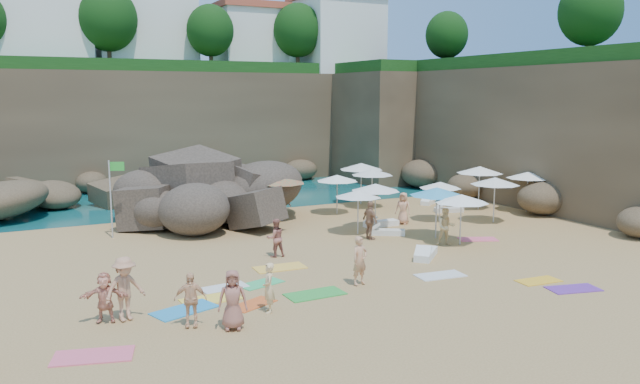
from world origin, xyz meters
name	(u,v)px	position (x,y,z in m)	size (l,w,h in m)	color
ground	(309,254)	(0.00, 0.00, 0.00)	(120.00, 120.00, 0.00)	tan
seawater	(155,172)	(0.00, 30.00, 0.00)	(120.00, 120.00, 0.00)	#0C4751
cliff_back	(193,126)	(2.00, 25.00, 4.00)	(44.00, 8.00, 8.00)	brown
cliff_right	(521,132)	(19.00, 8.00, 4.00)	(8.00, 30.00, 8.00)	brown
cliff_corner	(393,125)	(17.00, 20.00, 4.00)	(10.00, 12.00, 8.00)	brown
rock_promontory	(8,211)	(-11.00, 16.00, 0.00)	(12.00, 7.00, 2.00)	brown
clifftop_buildings	(199,31)	(2.96, 25.79, 11.24)	(28.48, 9.48, 7.00)	white
clifftop_trees	(250,24)	(4.78, 19.52, 11.26)	(35.60, 23.82, 4.40)	#11380F
rock_outcrop	(205,226)	(-2.26, 7.32, 0.00)	(8.45, 6.34, 3.38)	brown
flag_pole	(113,189)	(-6.64, 6.56, 2.26)	(0.68, 0.23, 3.54)	silver
parasol_0	(372,172)	(7.69, 7.78, 2.07)	(2.39, 2.39, 2.26)	silver
parasol_1	(361,166)	(7.82, 9.24, 2.23)	(2.57, 2.57, 2.43)	silver
parasol_2	(337,178)	(5.07, 7.09, 1.97)	(2.27, 2.27, 2.14)	silver
parasol_3	(440,185)	(8.90, 3.07, 1.86)	(2.15, 2.15, 2.03)	silver
parasol_4	(480,170)	(12.96, 4.81, 2.24)	(2.58, 2.58, 2.44)	silver
parasol_5	(358,194)	(3.66, 2.36, 1.89)	(2.18, 2.18, 2.06)	silver
parasol_6	(282,180)	(1.70, 6.80, 2.12)	(2.44, 2.44, 2.31)	silver
parasol_7	(376,187)	(4.89, 2.83, 2.04)	(2.35, 2.35, 2.22)	silver
parasol_8	(528,175)	(14.82, 2.99, 2.04)	(2.35, 2.35, 2.23)	silver
parasol_9	(461,199)	(6.56, -1.48, 2.03)	(2.34, 2.34, 2.21)	silver
parasol_10	(437,192)	(6.37, 0.00, 2.14)	(2.46, 2.46, 2.33)	silver
parasol_11	(495,181)	(11.14, 1.54, 2.12)	(2.44, 2.44, 2.31)	silver
lounger_0	(229,214)	(-0.43, 9.02, 0.13)	(1.63, 0.54, 0.25)	white
lounger_1	(449,210)	(10.85, 4.78, 0.12)	(1.57, 0.52, 0.24)	silver
lounger_2	(430,202)	(11.52, 7.45, 0.12)	(1.61, 0.54, 0.25)	white
lounger_3	(381,223)	(5.52, 3.28, 0.14)	(1.76, 0.59, 0.27)	white
lounger_4	(387,232)	(4.77, 1.54, 0.13)	(1.62, 0.54, 0.25)	silver
lounger_5	(426,254)	(3.95, -2.59, 0.14)	(1.83, 0.61, 0.28)	silver
towel_1	(93,356)	(-9.15, -6.71, 0.02)	(1.93, 0.97, 0.03)	#E95A74
towel_2	(253,304)	(-4.22, -4.82, 0.01)	(1.48, 0.74, 0.03)	#DF5A23
towel_3	(315,294)	(-2.07, -4.81, 0.02)	(1.92, 0.96, 0.03)	green
towel_4	(211,299)	(-5.26, -3.78, 0.02)	(1.86, 0.93, 0.03)	yellow
towel_5	(225,288)	(-4.49, -2.81, 0.01)	(1.56, 0.78, 0.03)	silver
towel_6	(573,289)	(5.94, -8.16, 0.02)	(1.72, 0.86, 0.03)	#662E96
towel_8	(185,310)	(-6.26, -4.41, 0.02)	(1.94, 0.97, 0.03)	#258BC6
towel_9	(478,239)	(7.90, -1.09, 0.01)	(1.69, 0.84, 0.03)	#F15E80
towel_10	(539,281)	(5.58, -6.97, 0.01)	(1.54, 0.77, 0.03)	yellow
towel_11	(261,284)	(-3.23, -2.95, 0.01)	(1.55, 0.78, 0.03)	#35BC68
towel_12	(280,268)	(-1.88, -1.41, 0.02)	(1.91, 0.96, 0.03)	yellow
towel_13	(440,275)	(2.90, -4.92, 0.02)	(1.76, 0.88, 0.03)	silver
person_stand_1	(275,238)	(-1.39, 0.20, 0.78)	(0.75, 0.59, 1.55)	#A15D50
person_stand_2	(283,201)	(2.33, 8.20, 0.73)	(0.95, 0.39, 1.46)	tan
person_stand_3	(370,220)	(3.55, 1.07, 0.87)	(1.02, 0.43, 1.75)	#986A4C
person_stand_4	(403,208)	(6.78, 3.25, 0.80)	(0.78, 0.43, 1.61)	tan
person_stand_5	(184,206)	(-2.85, 9.03, 0.77)	(1.43, 0.41, 1.55)	#BC6F5E
person_stand_6	(269,288)	(-4.02, -5.67, 0.76)	(0.55, 0.36, 1.51)	#F5CC8B
person_lie_0	(126,313)	(-7.98, -4.53, 0.25)	(1.20, 1.86, 0.50)	tan
person_lie_1	(191,321)	(-6.43, -5.83, 0.19)	(0.90, 1.54, 0.38)	#F0B888
person_lie_2	(233,322)	(-5.43, -6.53, 0.22)	(0.81, 1.66, 0.44)	#995C4C
person_lie_3	(106,316)	(-8.52, -4.40, 0.19)	(1.34, 1.44, 0.39)	tan
person_lie_4	(360,279)	(-0.25, -4.56, 0.20)	(0.61, 1.67, 0.40)	tan
person_lie_5	(446,239)	(5.87, -1.37, 0.30)	(0.78, 1.60, 0.61)	#EFCB88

